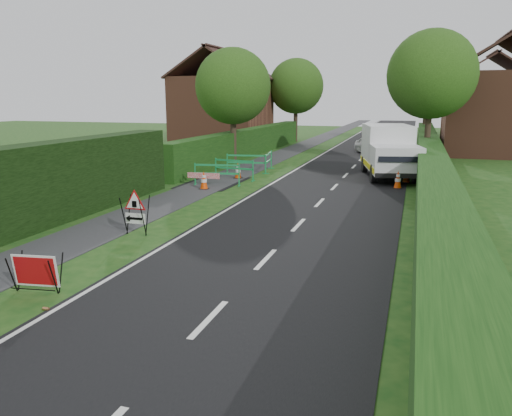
# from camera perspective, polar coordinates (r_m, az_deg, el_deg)

# --- Properties ---
(ground) EXTENTS (120.00, 120.00, 0.00)m
(ground) POSITION_cam_1_polar(r_m,az_deg,el_deg) (12.19, -11.66, -6.12)
(ground) COLOR #154212
(ground) RESTS_ON ground
(road_surface) EXTENTS (6.00, 90.00, 0.02)m
(road_surface) POSITION_cam_1_polar(r_m,az_deg,el_deg) (45.30, 13.64, 7.29)
(road_surface) COLOR black
(road_surface) RESTS_ON ground
(footpath) EXTENTS (2.00, 90.00, 0.02)m
(footpath) POSITION_cam_1_polar(r_m,az_deg,el_deg) (46.03, 6.75, 7.63)
(footpath) COLOR #2D2D30
(footpath) RESTS_ON ground
(hedge_west_far) EXTENTS (1.00, 24.00, 1.80)m
(hedge_west_far) POSITION_cam_1_polar(r_m,az_deg,el_deg) (34.00, -0.86, 6.01)
(hedge_west_far) COLOR #14380F
(hedge_west_far) RESTS_ON ground
(hedge_east) EXTENTS (1.20, 50.00, 1.50)m
(hedge_east) POSITION_cam_1_polar(r_m,az_deg,el_deg) (26.31, 19.16, 3.41)
(hedge_east) COLOR #14380F
(hedge_east) RESTS_ON ground
(house_west) EXTENTS (7.50, 7.40, 7.88)m
(house_west) POSITION_cam_1_polar(r_m,az_deg,el_deg) (43.03, -3.84, 11.21)
(house_west) COLOR brown
(house_west) RESTS_ON ground
(house_east_a) EXTENTS (7.50, 7.40, 7.88)m
(house_east_a) POSITION_cam_1_polar(r_m,az_deg,el_deg) (38.39, 25.97, 9.85)
(house_east_a) COLOR brown
(house_east_a) RESTS_ON ground
(house_east_b) EXTENTS (7.50, 7.40, 7.88)m
(house_east_b) POSITION_cam_1_polar(r_m,az_deg,el_deg) (52.40, 24.99, 10.32)
(house_east_b) COLOR brown
(house_east_b) RESTS_ON ground
(tree_nw) EXTENTS (4.40, 4.40, 6.70)m
(tree_nw) POSITION_cam_1_polar(r_m,az_deg,el_deg) (29.89, -2.65, 13.71)
(tree_nw) COLOR #2D2116
(tree_nw) RESTS_ON ground
(tree_ne) EXTENTS (5.20, 5.20, 7.79)m
(tree_ne) POSITION_cam_1_polar(r_m,az_deg,el_deg) (32.06, 19.46, 14.19)
(tree_ne) COLOR #2D2116
(tree_ne) RESTS_ON ground
(tree_fw) EXTENTS (4.80, 4.80, 7.24)m
(tree_fw) POSITION_cam_1_polar(r_m,az_deg,el_deg) (45.24, 4.61, 13.70)
(tree_fw) COLOR #2D2116
(tree_fw) RESTS_ON ground
(tree_fe) EXTENTS (4.20, 4.20, 6.33)m
(tree_fe) POSITION_cam_1_polar(r_m,az_deg,el_deg) (48.03, 18.94, 12.29)
(tree_fe) COLOR #2D2116
(tree_fe) RESTS_ON ground
(red_rect_sign) EXTENTS (1.00, 0.69, 0.79)m
(red_rect_sign) POSITION_cam_1_polar(r_m,az_deg,el_deg) (10.91, -23.89, -6.66)
(red_rect_sign) COLOR black
(red_rect_sign) RESTS_ON ground
(triangle_sign) EXTENTS (0.77, 0.77, 1.11)m
(triangle_sign) POSITION_cam_1_polar(r_m,az_deg,el_deg) (14.46, -13.79, -0.10)
(triangle_sign) COLOR black
(triangle_sign) RESTS_ON ground
(works_van) EXTENTS (3.26, 5.82, 2.51)m
(works_van) POSITION_cam_1_polar(r_m,az_deg,el_deg) (25.42, 14.97, 6.41)
(works_van) COLOR silver
(works_van) RESTS_ON ground
(traffic_cone_0) EXTENTS (0.38, 0.38, 0.79)m
(traffic_cone_0) POSITION_cam_1_polar(r_m,az_deg,el_deg) (22.34, 15.91, 3.14)
(traffic_cone_0) COLOR black
(traffic_cone_0) RESTS_ON ground
(traffic_cone_1) EXTENTS (0.38, 0.38, 0.79)m
(traffic_cone_1) POSITION_cam_1_polar(r_m,az_deg,el_deg) (24.04, 16.81, 3.72)
(traffic_cone_1) COLOR black
(traffic_cone_1) RESTS_ON ground
(traffic_cone_2) EXTENTS (0.38, 0.38, 0.79)m
(traffic_cone_2) POSITION_cam_1_polar(r_m,az_deg,el_deg) (26.06, 15.18, 4.46)
(traffic_cone_2) COLOR black
(traffic_cone_2) RESTS_ON ground
(traffic_cone_3) EXTENTS (0.38, 0.38, 0.79)m
(traffic_cone_3) POSITION_cam_1_polar(r_m,az_deg,el_deg) (21.42, -5.98, 3.17)
(traffic_cone_3) COLOR black
(traffic_cone_3) RESTS_ON ground
(traffic_cone_4) EXTENTS (0.38, 0.38, 0.79)m
(traffic_cone_4) POSITION_cam_1_polar(r_m,az_deg,el_deg) (24.20, -2.08, 4.30)
(traffic_cone_4) COLOR black
(traffic_cone_4) RESTS_ON ground
(ped_barrier_0) EXTENTS (2.09, 0.69, 1.00)m
(ped_barrier_0) POSITION_cam_1_polar(r_m,az_deg,el_deg) (22.26, -4.49, 4.17)
(ped_barrier_0) COLOR #198945
(ped_barrier_0) RESTS_ON ground
(ped_barrier_1) EXTENTS (2.09, 0.60, 1.00)m
(ped_barrier_1) POSITION_cam_1_polar(r_m,az_deg,el_deg) (23.83, -2.53, 4.74)
(ped_barrier_1) COLOR #198945
(ped_barrier_1) RESTS_ON ground
(ped_barrier_2) EXTENTS (2.09, 0.69, 1.00)m
(ped_barrier_2) POSITION_cam_1_polar(r_m,az_deg,el_deg) (25.92, -1.13, 5.38)
(ped_barrier_2) COLOR #198945
(ped_barrier_2) RESTS_ON ground
(ped_barrier_3) EXTENTS (0.62, 2.09, 1.00)m
(ped_barrier_3) POSITION_cam_1_polar(r_m,az_deg,el_deg) (26.68, 1.45, 5.58)
(ped_barrier_3) COLOR #198945
(ped_barrier_3) RESTS_ON ground
(redwhite_plank) EXTENTS (1.50, 0.15, 0.25)m
(redwhite_plank) POSITION_cam_1_polar(r_m,az_deg,el_deg) (22.42, -6.00, 2.57)
(redwhite_plank) COLOR red
(redwhite_plank) RESTS_ON ground
(litter_can) EXTENTS (0.12, 0.07, 0.07)m
(litter_can) POSITION_cam_1_polar(r_m,az_deg,el_deg) (10.15, -22.86, -10.76)
(litter_can) COLOR #BF7F4C
(litter_can) RESTS_ON ground
(hatchback_car) EXTENTS (2.60, 3.71, 1.17)m
(hatchback_car) POSITION_cam_1_polar(r_m,az_deg,el_deg) (35.86, 12.85, 6.98)
(hatchback_car) COLOR silver
(hatchback_car) RESTS_ON ground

